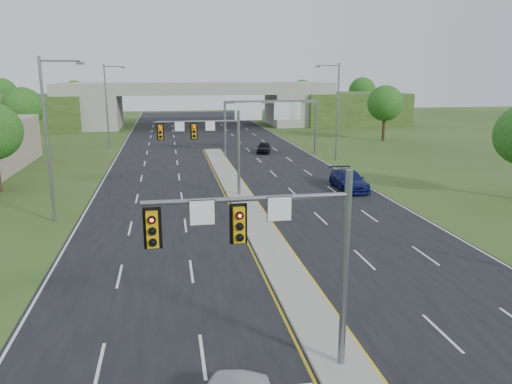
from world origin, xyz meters
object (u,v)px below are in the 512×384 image
object	(u,v)px
overpass	(197,107)
car_far_c	(264,147)
signal_mast_far	(211,140)
sign_gantry	(270,112)
car_far_b	(349,180)
signal_mast_near	(279,243)

from	to	relation	value
overpass	car_far_c	world-z (taller)	overpass
overpass	signal_mast_far	bearing A→B (deg)	-92.35
sign_gantry	car_far_b	world-z (taller)	sign_gantry
sign_gantry	overpass	size ratio (longest dim) A/B	0.14
car_far_b	car_far_c	world-z (taller)	car_far_b
signal_mast_far	car_far_b	xyz separation A→B (m)	(12.03, 0.74, -3.89)
car_far_b	car_far_c	distance (m)	21.50
signal_mast_near	sign_gantry	distance (m)	45.88
signal_mast_near	car_far_c	bearing A→B (deg)	79.69
signal_mast_far	car_far_c	xyz separation A→B (m)	(8.54, 21.95, -4.03)
car_far_c	sign_gantry	bearing A→B (deg)	-63.53
car_far_b	sign_gantry	bearing A→B (deg)	100.03
sign_gantry	car_far_b	bearing A→B (deg)	-80.91
car_far_b	overpass	bearing A→B (deg)	101.13
car_far_b	car_far_c	bearing A→B (deg)	100.27
signal_mast_far	overpass	size ratio (longest dim) A/B	0.09
overpass	car_far_c	xyz separation A→B (m)	(6.28, -33.12, -2.86)
signal_mast_far	car_far_b	bearing A→B (deg)	3.53
overpass	car_far_b	distance (m)	55.27
overpass	car_far_b	xyz separation A→B (m)	(9.76, -54.33, -2.72)
signal_mast_near	car_far_b	world-z (taller)	signal_mast_near
signal_mast_far	overpass	xyz separation A→B (m)	(2.26, 55.07, -1.17)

